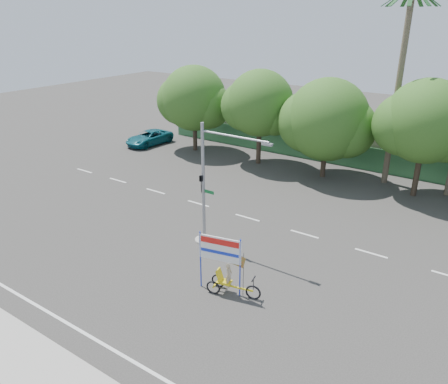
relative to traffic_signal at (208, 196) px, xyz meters
The scene contains 11 objects.
ground 5.40m from the traffic_signal, 61.13° to the right, with size 120.00×120.00×0.00m, color #33302D.
fence 17.76m from the traffic_signal, 82.85° to the left, with size 38.00×0.08×2.00m, color #336B3D.
building_left 23.38m from the traffic_signal, 109.52° to the left, with size 12.00×8.00×4.00m, color #BFB198.
tree_far_left 18.45m from the traffic_signal, 130.22° to the left, with size 7.14×6.00×7.96m.
tree_left 14.99m from the traffic_signal, 109.08° to the left, with size 6.66×5.60×8.07m.
tree_center 14.15m from the traffic_signal, 85.33° to the left, with size 7.62×6.40×7.85m.
tree_right 16.38m from the traffic_signal, 59.83° to the left, with size 6.90×5.80×8.36m.
palm_short 17.56m from the traffic_signal, 69.84° to the left, with size 3.73×3.79×14.45m.
traffic_signal is the anchor object (origin of this frame).
trike_billboard 5.26m from the traffic_signal, 44.35° to the right, with size 3.03×1.06×3.03m.
pickup_truck 21.27m from the traffic_signal, 142.39° to the left, with size 2.31×5.02×1.39m, color #0D5461.
Camera 1 is at (11.07, -13.90, 12.34)m, focal length 35.00 mm.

